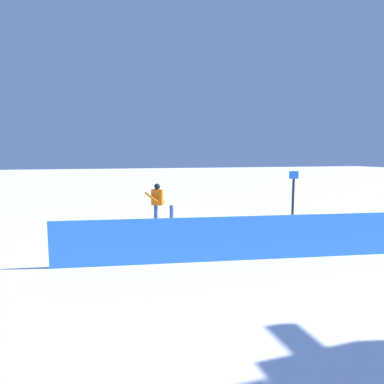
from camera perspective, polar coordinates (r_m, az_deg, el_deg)
ground_plane at (r=12.24m, az=2.49°, el=-7.24°), size 120.00×120.00×0.00m
grind_box at (r=12.18m, az=2.49°, el=-6.18°), size 5.29×1.16×0.51m
snowboarder at (r=11.87m, az=-5.82°, el=-1.58°), size 1.52×0.89×1.37m
safety_fence at (r=9.15m, az=8.55°, el=-8.05°), size 10.06×1.29×1.24m
trail_marker at (r=13.53m, az=17.33°, el=-0.99°), size 0.40×0.10×2.28m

